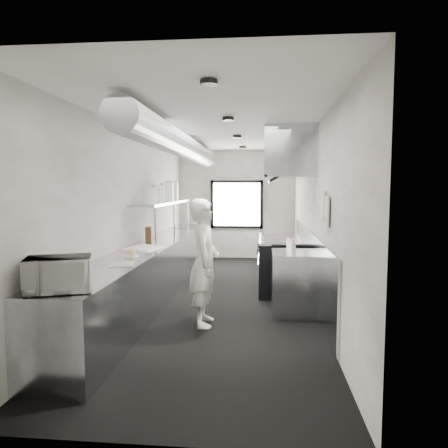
% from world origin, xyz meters
% --- Properties ---
extents(floor, '(3.00, 8.00, 0.01)m').
position_xyz_m(floor, '(0.00, 0.00, 0.00)').
color(floor, black).
rests_on(floor, ground).
extents(ceiling, '(3.00, 8.00, 0.01)m').
position_xyz_m(ceiling, '(0.00, 0.00, 2.80)').
color(ceiling, white).
rests_on(ceiling, wall_back).
extents(wall_back, '(3.00, 0.02, 2.80)m').
position_xyz_m(wall_back, '(0.00, 4.00, 1.40)').
color(wall_back, silver).
rests_on(wall_back, floor).
extents(wall_front, '(3.00, 0.02, 2.80)m').
position_xyz_m(wall_front, '(0.00, -4.00, 1.40)').
color(wall_front, silver).
rests_on(wall_front, floor).
extents(wall_left, '(0.02, 8.00, 2.80)m').
position_xyz_m(wall_left, '(-1.50, 0.00, 1.40)').
color(wall_left, silver).
rests_on(wall_left, floor).
extents(wall_right, '(0.02, 8.00, 2.80)m').
position_xyz_m(wall_right, '(1.50, 0.00, 1.40)').
color(wall_right, silver).
rests_on(wall_right, floor).
extents(wall_cladding, '(0.03, 5.50, 1.10)m').
position_xyz_m(wall_cladding, '(1.48, 0.30, 0.55)').
color(wall_cladding, '#999FA7').
rests_on(wall_cladding, wall_right).
extents(hvac_duct, '(0.40, 6.40, 0.40)m').
position_xyz_m(hvac_duct, '(-0.70, 0.40, 2.55)').
color(hvac_duct, gray).
rests_on(hvac_duct, ceiling).
extents(service_window, '(1.36, 0.05, 1.25)m').
position_xyz_m(service_window, '(0.00, 3.96, 1.40)').
color(service_window, white).
rests_on(service_window, wall_back).
extents(exhaust_hood, '(0.81, 2.20, 0.88)m').
position_xyz_m(exhaust_hood, '(1.10, 0.70, 2.39)').
color(exhaust_hood, '#999FA7').
rests_on(exhaust_hood, ceiling).
extents(prep_counter, '(0.70, 6.00, 0.90)m').
position_xyz_m(prep_counter, '(-1.15, -0.50, 0.45)').
color(prep_counter, '#999FA7').
rests_on(prep_counter, floor).
extents(pass_shelf, '(0.45, 3.00, 0.68)m').
position_xyz_m(pass_shelf, '(-1.19, 1.00, 1.54)').
color(pass_shelf, '#999FA7').
rests_on(pass_shelf, prep_counter).
extents(range, '(0.88, 1.60, 0.94)m').
position_xyz_m(range, '(1.04, 0.70, 0.47)').
color(range, black).
rests_on(range, floor).
extents(bottle_station, '(0.65, 0.80, 0.90)m').
position_xyz_m(bottle_station, '(1.15, -0.70, 0.45)').
color(bottle_station, '#999FA7').
rests_on(bottle_station, floor).
extents(far_work_table, '(0.70, 1.20, 0.90)m').
position_xyz_m(far_work_table, '(-1.15, 3.20, 0.45)').
color(far_work_table, '#999FA7').
rests_on(far_work_table, floor).
extents(notice_sheet_a, '(0.02, 0.28, 0.38)m').
position_xyz_m(notice_sheet_a, '(1.47, -1.20, 1.60)').
color(notice_sheet_a, silver).
rests_on(notice_sheet_a, wall_right).
extents(notice_sheet_b, '(0.02, 0.28, 0.38)m').
position_xyz_m(notice_sheet_b, '(1.47, -1.55, 1.55)').
color(notice_sheet_b, silver).
rests_on(notice_sheet_b, wall_right).
extents(line_cook, '(0.46, 0.65, 1.69)m').
position_xyz_m(line_cook, '(-0.09, -1.34, 0.85)').
color(line_cook, white).
rests_on(line_cook, floor).
extents(microwave, '(0.63, 0.56, 0.31)m').
position_xyz_m(microwave, '(-1.15, -3.21, 1.06)').
color(microwave, silver).
rests_on(microwave, prep_counter).
extents(deli_tub_a, '(0.19, 0.19, 0.10)m').
position_xyz_m(deli_tub_a, '(-1.35, -2.79, 0.95)').
color(deli_tub_a, '#B1B8AA').
rests_on(deli_tub_a, prep_counter).
extents(deli_tub_b, '(0.18, 0.18, 0.11)m').
position_xyz_m(deli_tub_b, '(-1.34, -2.36, 0.96)').
color(deli_tub_b, '#B1B8AA').
rests_on(deli_tub_b, prep_counter).
extents(newspaper, '(0.37, 0.42, 0.01)m').
position_xyz_m(newspaper, '(-1.03, -1.88, 0.90)').
color(newspaper, white).
rests_on(newspaper, prep_counter).
extents(small_plate, '(0.21, 0.21, 0.02)m').
position_xyz_m(small_plate, '(-1.09, -1.29, 0.91)').
color(small_plate, white).
rests_on(small_plate, prep_counter).
extents(pastry, '(0.10, 0.10, 0.10)m').
position_xyz_m(pastry, '(-1.09, -1.29, 0.97)').
color(pastry, '#D7C270').
rests_on(pastry, small_plate).
extents(cutting_board, '(0.57, 0.68, 0.02)m').
position_xyz_m(cutting_board, '(-1.14, -0.55, 0.91)').
color(cutting_board, white).
rests_on(cutting_board, prep_counter).
extents(knife_block, '(0.14, 0.24, 0.25)m').
position_xyz_m(knife_block, '(-1.31, 0.35, 1.02)').
color(knife_block, brown).
rests_on(knife_block, prep_counter).
extents(plate_stack_a, '(0.23, 0.23, 0.27)m').
position_xyz_m(plate_stack_a, '(-1.21, 0.13, 1.70)').
color(plate_stack_a, white).
rests_on(plate_stack_a, pass_shelf).
extents(plate_stack_b, '(0.25, 0.25, 0.30)m').
position_xyz_m(plate_stack_b, '(-1.20, 0.62, 1.72)').
color(plate_stack_b, white).
rests_on(plate_stack_b, pass_shelf).
extents(plate_stack_c, '(0.31, 0.31, 0.36)m').
position_xyz_m(plate_stack_c, '(-1.18, 1.18, 1.75)').
color(plate_stack_c, white).
rests_on(plate_stack_c, pass_shelf).
extents(plate_stack_d, '(0.30, 0.30, 0.40)m').
position_xyz_m(plate_stack_d, '(-1.17, 1.59, 1.77)').
color(plate_stack_d, white).
rests_on(plate_stack_d, pass_shelf).
extents(squeeze_bottle_a, '(0.07, 0.07, 0.19)m').
position_xyz_m(squeeze_bottle_a, '(1.10, -1.02, 0.99)').
color(squeeze_bottle_a, white).
rests_on(squeeze_bottle_a, bottle_station).
extents(squeeze_bottle_b, '(0.08, 0.08, 0.18)m').
position_xyz_m(squeeze_bottle_b, '(1.12, -0.89, 0.99)').
color(squeeze_bottle_b, white).
rests_on(squeeze_bottle_b, bottle_station).
extents(squeeze_bottle_c, '(0.06, 0.06, 0.17)m').
position_xyz_m(squeeze_bottle_c, '(1.09, -0.73, 0.98)').
color(squeeze_bottle_c, white).
rests_on(squeeze_bottle_c, bottle_station).
extents(squeeze_bottle_d, '(0.07, 0.07, 0.18)m').
position_xyz_m(squeeze_bottle_d, '(1.11, -0.56, 0.99)').
color(squeeze_bottle_d, white).
rests_on(squeeze_bottle_d, bottle_station).
extents(squeeze_bottle_e, '(0.07, 0.07, 0.17)m').
position_xyz_m(squeeze_bottle_e, '(1.08, -0.36, 0.98)').
color(squeeze_bottle_e, white).
rests_on(squeeze_bottle_e, bottle_station).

